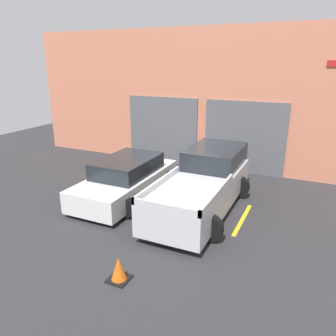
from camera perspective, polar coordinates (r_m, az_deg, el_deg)
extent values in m
plane|color=#2D2D30|center=(12.14, 1.78, -3.74)|extent=(28.00, 28.00, 0.00)
cube|color=#D17A5B|center=(14.44, 7.21, 11.73)|extent=(17.54, 0.60, 5.88)
cube|color=#595B60|center=(15.12, -0.95, 6.63)|extent=(3.35, 0.08, 2.99)
cube|color=#595B60|center=(13.93, 13.12, 5.14)|extent=(3.35, 0.08, 2.99)
cube|color=silver|center=(10.24, 5.70, -4.11)|extent=(1.83, 5.18, 0.91)
cube|color=#1E2328|center=(11.27, 8.26, 2.05)|extent=(1.68, 2.33, 0.64)
cube|color=silver|center=(9.35, -1.68, -2.65)|extent=(0.08, 2.85, 0.18)
cube|color=silver|center=(8.76, 8.65, -4.35)|extent=(0.08, 2.85, 0.18)
cube|color=silver|center=(7.85, -0.49, -6.88)|extent=(1.83, 0.08, 0.18)
cylinder|color=black|center=(12.00, 4.61, -2.08)|extent=(0.77, 0.22, 0.77)
cylinder|color=black|center=(11.58, 12.10, -3.22)|extent=(0.77, 0.22, 0.77)
cylinder|color=black|center=(9.30, -2.47, -8.34)|extent=(0.77, 0.22, 0.77)
cylinder|color=black|center=(8.75, 7.09, -10.28)|extent=(0.77, 0.22, 0.77)
cube|color=white|center=(11.41, -7.25, -2.71)|extent=(1.82, 4.45, 0.69)
cube|color=#1E2328|center=(11.29, -7.07, 0.39)|extent=(1.60, 2.45, 0.55)
cylinder|color=black|center=(12.96, -6.99, -0.86)|extent=(0.66, 0.22, 0.66)
cylinder|color=black|center=(12.23, -0.60, -1.90)|extent=(0.66, 0.22, 0.66)
cylinder|color=black|center=(10.88, -14.67, -5.15)|extent=(0.66, 0.22, 0.66)
cylinder|color=black|center=(10.00, -7.51, -6.83)|extent=(0.66, 0.22, 0.66)
cube|color=gold|center=(12.32, -12.51, -3.83)|extent=(0.12, 2.20, 0.01)
cube|color=gold|center=(10.98, -1.11, -6.19)|extent=(0.12, 2.20, 0.01)
cube|color=gold|center=(10.19, 12.84, -8.70)|extent=(0.12, 2.20, 0.01)
cube|color=black|center=(7.60, -8.49, -18.58)|extent=(0.47, 0.47, 0.03)
cone|color=orange|center=(7.45, -8.58, -16.97)|extent=(0.36, 0.36, 0.55)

